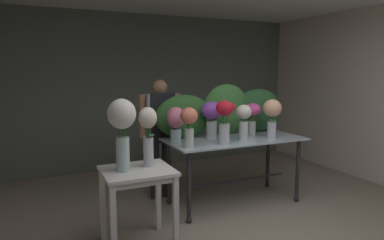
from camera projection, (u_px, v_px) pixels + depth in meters
ground_plane at (201, 198)px, 4.60m from camera, size 8.37×8.37×0.00m
wall_back at (155, 91)px, 6.13m from camera, size 5.45×0.12×2.64m
wall_right at (354, 94)px, 5.54m from camera, size 0.12×3.93×2.64m
display_table_glass at (234, 150)px, 4.35m from camera, size 1.73×0.82×0.85m
side_table_white at (137, 181)px, 3.28m from camera, size 0.66×0.58×0.76m
florist at (160, 125)px, 4.50m from camera, size 0.57×0.24×1.59m
foliage_backdrop at (228, 112)px, 4.58m from camera, size 1.87×0.29×0.67m
vase_fuchsia_dahlias at (253, 114)px, 4.51m from camera, size 0.22×0.22×0.42m
vase_rosy_hydrangea at (176, 122)px, 4.01m from camera, size 0.22×0.22×0.43m
vase_ivory_tulips at (244, 120)px, 4.19m from camera, size 0.19×0.19×0.43m
vase_coral_stock at (189, 123)px, 3.77m from camera, size 0.19×0.19×0.45m
vase_crimson_snapdragons at (225, 119)px, 3.97m from camera, size 0.23×0.20×0.50m
vase_peach_lilies at (272, 113)px, 4.33m from camera, size 0.24×0.24×0.49m
vase_violet_peonies at (212, 115)px, 4.26m from camera, size 0.27×0.27×0.47m
vase_white_roses_tall at (122, 126)px, 3.14m from camera, size 0.26×0.26×0.67m
vase_cream_lisianthus_tall at (148, 132)px, 3.32m from camera, size 0.18×0.18×0.58m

